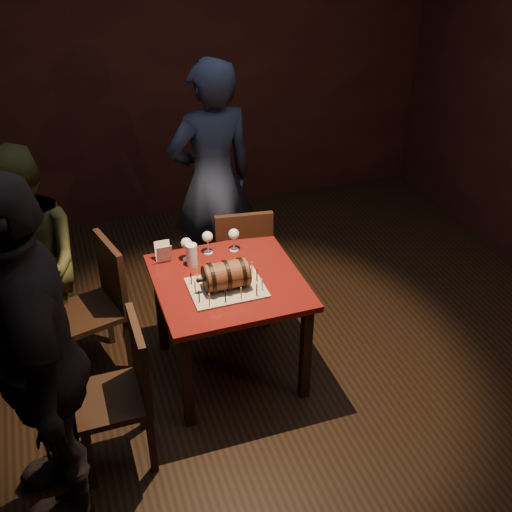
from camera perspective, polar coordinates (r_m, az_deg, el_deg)
The scene contains 16 objects.
room_shell at distance 3.57m, azimuth 0.20°, elevation 5.66°, with size 5.04×5.04×2.80m.
pub_table at distance 4.05m, azimuth -2.45°, elevation -3.37°, with size 0.90×0.90×0.75m.
cake_board at distance 3.91m, azimuth -2.63°, elevation -2.82°, with size 0.45×0.35×0.01m, color #A29583.
barrel_cake at distance 3.86m, azimuth -2.68°, elevation -1.72°, with size 0.32×0.19×0.19m.
birthday_candles at distance 3.88m, azimuth -2.65°, elevation -2.26°, with size 0.40×0.30×0.09m.
wine_glass_left at distance 4.14m, azimuth -6.21°, elevation 1.05°, with size 0.07×0.07×0.16m.
wine_glass_mid at distance 4.20m, azimuth -4.34°, elevation 1.64°, with size 0.07×0.07×0.16m.
wine_glass_right at distance 4.21m, azimuth -1.99°, elevation 1.87°, with size 0.07×0.07×0.16m.
pint_of_ale at distance 4.11m, azimuth -5.73°, elevation 0.06°, with size 0.07×0.07×0.15m.
menu_card at distance 4.17m, azimuth -8.23°, elevation 0.29°, with size 0.10×0.05×0.13m, color white, non-canonical shape.
chair_back at distance 4.62m, azimuth -1.24°, elevation -0.13°, with size 0.45×0.45×0.93m.
chair_left_rear at distance 4.32m, azimuth -13.68°, elevation -3.77°, with size 0.49×0.49×0.93m.
chair_left_front at distance 3.66m, azimuth -11.60°, elevation -11.30°, with size 0.40×0.40×0.93m.
person_back at distance 4.81m, azimuth -3.91°, elevation 6.66°, with size 0.67×0.44×1.84m, color #1B2237.
person_left_rear at distance 4.31m, azimuth -19.42°, elevation -0.76°, with size 0.76×0.59×1.56m, color #35371B.
person_left_front at distance 3.24m, azimuth -18.92°, elevation -8.57°, with size 1.15×0.48×1.96m, color black.
Camera 1 is at (-1.04, -3.01, 3.02)m, focal length 45.00 mm.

